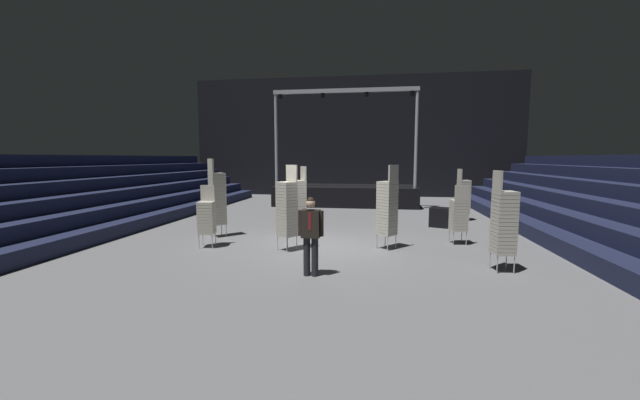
{
  "coord_description": "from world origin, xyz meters",
  "views": [
    {
      "loc": [
        1.73,
        -10.73,
        2.59
      ],
      "look_at": [
        0.12,
        -0.32,
        1.4
      ],
      "focal_mm": 21.08,
      "sensor_mm": 36.0,
      "label": 1
    }
  ],
  "objects_px": {
    "chair_stack_front_left": "(287,208)",
    "chair_stack_rear_left": "(387,207)",
    "chair_stack_mid_right": "(504,221)",
    "chair_stack_front_right": "(463,195)",
    "man_with_tie": "(311,232)",
    "equipment_road_case": "(443,217)",
    "chair_stack_rear_centre": "(207,216)",
    "stage_riser": "(346,194)",
    "chair_stack_rear_right": "(459,214)",
    "chair_stack_mid_centre": "(298,201)",
    "chair_stack_mid_left": "(217,198)"
  },
  "relations": [
    {
      "from": "chair_stack_front_right",
      "to": "chair_stack_rear_centre",
      "type": "xyz_separation_m",
      "value": [
        -8.39,
        -6.05,
        -0.17
      ]
    },
    {
      "from": "stage_riser",
      "to": "chair_stack_front_left",
      "type": "relative_size",
      "value": 3.21
    },
    {
      "from": "chair_stack_front_right",
      "to": "chair_stack_rear_centre",
      "type": "bearing_deg",
      "value": -64.46
    },
    {
      "from": "man_with_tie",
      "to": "chair_stack_front_right",
      "type": "bearing_deg",
      "value": -119.2
    },
    {
      "from": "chair_stack_front_right",
      "to": "stage_riser",
      "type": "bearing_deg",
      "value": -140.22
    },
    {
      "from": "chair_stack_mid_right",
      "to": "equipment_road_case",
      "type": "distance_m",
      "value": 5.58
    },
    {
      "from": "chair_stack_mid_centre",
      "to": "equipment_road_case",
      "type": "relative_size",
      "value": 2.56
    },
    {
      "from": "chair_stack_front_right",
      "to": "chair_stack_mid_centre",
      "type": "height_order",
      "value": "chair_stack_mid_centre"
    },
    {
      "from": "chair_stack_mid_right",
      "to": "chair_stack_rear_left",
      "type": "distance_m",
      "value": 3.11
    },
    {
      "from": "man_with_tie",
      "to": "chair_stack_front_right",
      "type": "xyz_separation_m",
      "value": [
        4.94,
        8.25,
        0.08
      ]
    },
    {
      "from": "chair_stack_mid_right",
      "to": "chair_stack_mid_centre",
      "type": "xyz_separation_m",
      "value": [
        -5.45,
        3.26,
        0.0
      ]
    },
    {
      "from": "chair_stack_front_right",
      "to": "equipment_road_case",
      "type": "distance_m",
      "value": 2.15
    },
    {
      "from": "chair_stack_front_left",
      "to": "stage_riser",
      "type": "bearing_deg",
      "value": -60.86
    },
    {
      "from": "chair_stack_front_left",
      "to": "chair_stack_mid_centre",
      "type": "relative_size",
      "value": 1.04
    },
    {
      "from": "chair_stack_rear_centre",
      "to": "chair_stack_mid_right",
      "type": "bearing_deg",
      "value": 161.39
    },
    {
      "from": "chair_stack_front_right",
      "to": "chair_stack_rear_right",
      "type": "relative_size",
      "value": 1.19
    },
    {
      "from": "chair_stack_rear_right",
      "to": "equipment_road_case",
      "type": "distance_m",
      "value": 2.87
    },
    {
      "from": "man_with_tie",
      "to": "chair_stack_rear_right",
      "type": "xyz_separation_m",
      "value": [
        3.84,
        3.7,
        -0.09
      ]
    },
    {
      "from": "chair_stack_rear_right",
      "to": "chair_stack_rear_centre",
      "type": "bearing_deg",
      "value": -176.52
    },
    {
      "from": "chair_stack_mid_centre",
      "to": "chair_stack_rear_left",
      "type": "height_order",
      "value": "chair_stack_rear_left"
    },
    {
      "from": "chair_stack_rear_left",
      "to": "chair_stack_rear_right",
      "type": "distance_m",
      "value": 2.34
    },
    {
      "from": "man_with_tie",
      "to": "equipment_road_case",
      "type": "relative_size",
      "value": 1.94
    },
    {
      "from": "chair_stack_mid_centre",
      "to": "equipment_road_case",
      "type": "bearing_deg",
      "value": -99.35
    },
    {
      "from": "chair_stack_front_left",
      "to": "chair_stack_front_right",
      "type": "bearing_deg",
      "value": -101.38
    },
    {
      "from": "chair_stack_mid_left",
      "to": "chair_stack_rear_centre",
      "type": "distance_m",
      "value": 1.52
    },
    {
      "from": "chair_stack_front_left",
      "to": "chair_stack_rear_right",
      "type": "xyz_separation_m",
      "value": [
        4.9,
        1.52,
        -0.29
      ]
    },
    {
      "from": "man_with_tie",
      "to": "chair_stack_mid_centre",
      "type": "relative_size",
      "value": 0.76
    },
    {
      "from": "stage_riser",
      "to": "chair_stack_rear_left",
      "type": "distance_m",
      "value": 10.08
    },
    {
      "from": "chair_stack_rear_left",
      "to": "stage_riser",
      "type": "bearing_deg",
      "value": 50.15
    },
    {
      "from": "chair_stack_front_left",
      "to": "chair_stack_front_right",
      "type": "xyz_separation_m",
      "value": [
        6.0,
        6.07,
        -0.13
      ]
    },
    {
      "from": "man_with_tie",
      "to": "equipment_road_case",
      "type": "bearing_deg",
      "value": -118.92
    },
    {
      "from": "chair_stack_rear_left",
      "to": "chair_stack_mid_centre",
      "type": "bearing_deg",
      "value": 101.42
    },
    {
      "from": "chair_stack_rear_left",
      "to": "chair_stack_mid_right",
      "type": "bearing_deg",
      "value": -86.05
    },
    {
      "from": "chair_stack_mid_centre",
      "to": "chair_stack_rear_centre",
      "type": "xyz_separation_m",
      "value": [
        -2.27,
        -2.07,
        -0.25
      ]
    },
    {
      "from": "chair_stack_front_left",
      "to": "chair_stack_rear_right",
      "type": "relative_size",
      "value": 1.33
    },
    {
      "from": "chair_stack_front_left",
      "to": "chair_stack_mid_right",
      "type": "relative_size",
      "value": 1.04
    },
    {
      "from": "chair_stack_mid_left",
      "to": "chair_stack_rear_left",
      "type": "distance_m",
      "value": 5.53
    },
    {
      "from": "chair_stack_mid_left",
      "to": "equipment_road_case",
      "type": "xyz_separation_m",
      "value": [
        7.62,
        2.89,
        -0.92
      ]
    },
    {
      "from": "chair_stack_front_left",
      "to": "chair_stack_rear_left",
      "type": "xyz_separation_m",
      "value": [
        2.77,
        0.6,
        0.0
      ]
    },
    {
      "from": "stage_riser",
      "to": "chair_stack_front_right",
      "type": "xyz_separation_m",
      "value": [
        5.24,
        -4.39,
        0.44
      ]
    },
    {
      "from": "stage_riser",
      "to": "man_with_tie",
      "type": "relative_size",
      "value": 4.39
    },
    {
      "from": "equipment_road_case",
      "to": "chair_stack_mid_right",
      "type": "bearing_deg",
      "value": -85.83
    },
    {
      "from": "chair_stack_front_left",
      "to": "chair_stack_rear_centre",
      "type": "bearing_deg",
      "value": 32.91
    },
    {
      "from": "chair_stack_front_left",
      "to": "chair_stack_mid_right",
      "type": "xyz_separation_m",
      "value": [
        5.33,
        -1.17,
        -0.04
      ]
    },
    {
      "from": "stage_riser",
      "to": "chair_stack_mid_left",
      "type": "bearing_deg",
      "value": -110.99
    },
    {
      "from": "chair_stack_mid_left",
      "to": "chair_stack_mid_centre",
      "type": "bearing_deg",
      "value": 57.81
    },
    {
      "from": "chair_stack_front_right",
      "to": "chair_stack_rear_right",
      "type": "bearing_deg",
      "value": -23.84
    },
    {
      "from": "stage_riser",
      "to": "equipment_road_case",
      "type": "xyz_separation_m",
      "value": [
        4.16,
        -6.12,
        -0.27
      ]
    },
    {
      "from": "chair_stack_front_right",
      "to": "chair_stack_mid_centre",
      "type": "relative_size",
      "value": 0.93
    },
    {
      "from": "chair_stack_front_left",
      "to": "chair_stack_mid_left",
      "type": "xyz_separation_m",
      "value": [
        -2.7,
        1.45,
        0.08
      ]
    }
  ]
}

